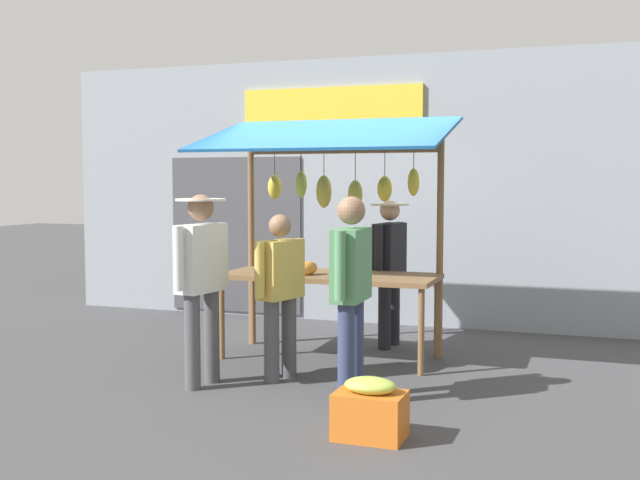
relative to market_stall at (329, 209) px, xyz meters
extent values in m
plane|color=#424244|center=(-0.02, 0.03, -1.54)|extent=(40.00, 40.00, 0.00)
cube|color=#8C939E|center=(-0.02, -2.17, 0.16)|extent=(9.00, 0.25, 3.40)
cube|color=yellow|center=(0.66, -2.02, 1.21)|extent=(2.40, 0.06, 0.56)
cube|color=#47474C|center=(2.04, -2.03, -0.44)|extent=(1.90, 0.04, 2.10)
cube|color=brown|center=(-0.02, 0.03, -0.69)|extent=(2.20, 0.90, 0.05)
cylinder|color=brown|center=(1.02, 0.42, -1.13)|extent=(0.06, 0.06, 0.83)
cylinder|color=brown|center=(-1.06, 0.42, -1.13)|extent=(0.06, 0.06, 0.83)
cylinder|color=brown|center=(1.02, -0.36, -1.13)|extent=(0.06, 0.06, 0.83)
cylinder|color=brown|center=(-1.06, -0.36, -1.13)|extent=(0.06, 0.06, 0.83)
cylinder|color=brown|center=(1.04, -0.37, -0.37)|extent=(0.07, 0.07, 2.35)
cylinder|color=brown|center=(-1.08, -0.37, -0.37)|extent=(0.07, 0.07, 2.35)
cylinder|color=brown|center=(-0.02, -0.37, 0.61)|extent=(2.12, 0.06, 0.06)
cube|color=#19518C|center=(-0.02, 0.18, 0.76)|extent=(2.50, 1.46, 0.39)
cylinder|color=brown|center=(-0.80, -0.33, 0.51)|extent=(0.01, 0.01, 0.19)
ellipsoid|color=yellow|center=(-0.80, -0.33, 0.28)|extent=(0.13, 0.15, 0.28)
cylinder|color=brown|center=(-0.49, -0.34, 0.47)|extent=(0.01, 0.01, 0.27)
ellipsoid|color=yellow|center=(-0.49, -0.34, 0.21)|extent=(0.17, 0.20, 0.27)
cylinder|color=brown|center=(-0.18, -0.32, 0.45)|extent=(0.01, 0.01, 0.31)
ellipsoid|color=gold|center=(-0.18, -0.32, 0.15)|extent=(0.23, 0.23, 0.29)
cylinder|color=brown|center=(0.17, -0.32, 0.48)|extent=(0.01, 0.01, 0.26)
ellipsoid|color=gold|center=(0.17, -0.32, 0.18)|extent=(0.25, 0.26, 0.35)
cylinder|color=brown|center=(0.44, -0.36, 0.50)|extent=(0.01, 0.01, 0.21)
ellipsoid|color=#B2CC4C|center=(0.44, -0.36, 0.25)|extent=(0.19, 0.20, 0.29)
cylinder|color=brown|center=(0.76, -0.38, 0.48)|extent=(0.01, 0.01, 0.25)
ellipsoid|color=yellow|center=(0.76, -0.38, 0.22)|extent=(0.18, 0.20, 0.26)
ellipsoid|color=orange|center=(0.16, 0.19, -0.59)|extent=(0.22, 0.26, 0.14)
ellipsoid|color=gold|center=(-0.21, -0.06, -0.61)|extent=(0.21, 0.21, 0.10)
sphere|color=#729E4C|center=(0.46, 0.15, -0.56)|extent=(0.20, 0.20, 0.20)
cylinder|color=#232328|center=(-0.47, -0.85, -1.14)|extent=(0.14, 0.14, 0.80)
cylinder|color=#232328|center=(-0.44, -0.59, -1.14)|extent=(0.14, 0.14, 0.80)
cube|color=black|center=(-0.45, -0.72, -0.46)|extent=(0.28, 0.51, 0.57)
cylinder|color=black|center=(-0.49, -1.02, -0.43)|extent=(0.09, 0.09, 0.52)
cylinder|color=black|center=(-0.41, -0.42, -0.43)|extent=(0.09, 0.09, 0.52)
sphere|color=tan|center=(-0.45, -0.72, -0.03)|extent=(0.22, 0.22, 0.22)
cylinder|color=beige|center=(-0.45, -0.72, 0.03)|extent=(0.42, 0.42, 0.02)
cylinder|color=navy|center=(-0.68, 1.60, -1.12)|extent=(0.14, 0.14, 0.85)
cylinder|color=navy|center=(-0.68, 1.32, -1.12)|extent=(0.14, 0.14, 0.85)
cube|color=#518C5B|center=(-0.68, 1.46, -0.40)|extent=(0.23, 0.51, 0.60)
cylinder|color=#518C5B|center=(-0.69, 1.77, -0.37)|extent=(0.09, 0.09, 0.55)
cylinder|color=#518C5B|center=(-0.68, 1.14, -0.37)|extent=(0.09, 0.09, 0.55)
sphere|color=#8C664C|center=(-0.68, 1.46, 0.05)|extent=(0.23, 0.23, 0.23)
cylinder|color=#4C4C51|center=(0.17, 1.12, -1.16)|extent=(0.14, 0.14, 0.76)
cylinder|color=#4C4C51|center=(0.10, 0.88, -1.16)|extent=(0.14, 0.14, 0.76)
cube|color=gold|center=(0.14, 1.00, -0.52)|extent=(0.34, 0.50, 0.54)
cylinder|color=gold|center=(0.22, 1.27, -0.50)|extent=(0.09, 0.09, 0.49)
cylinder|color=gold|center=(0.05, 0.72, -0.50)|extent=(0.09, 0.09, 0.49)
sphere|color=#8C664C|center=(0.14, 1.00, -0.12)|extent=(0.21, 0.21, 0.21)
cylinder|color=#4C4C51|center=(0.74, 1.57, -1.12)|extent=(0.14, 0.14, 0.85)
cylinder|color=#4C4C51|center=(0.69, 1.29, -1.12)|extent=(0.14, 0.14, 0.85)
cube|color=silver|center=(0.71, 1.43, -0.39)|extent=(0.30, 0.54, 0.60)
cylinder|color=silver|center=(0.77, 1.74, -0.37)|extent=(0.09, 0.09, 0.55)
cylinder|color=silver|center=(0.66, 1.12, -0.37)|extent=(0.09, 0.09, 0.55)
sphere|color=#8C664C|center=(0.71, 1.43, 0.05)|extent=(0.23, 0.23, 0.23)
cylinder|color=beige|center=(0.71, 1.43, 0.12)|extent=(0.44, 0.44, 0.02)
cube|color=#D1661E|center=(-1.09, 2.32, -1.38)|extent=(0.50, 0.35, 0.33)
ellipsoid|color=#B2CC4C|center=(-1.09, 2.32, -1.16)|extent=(0.38, 0.26, 0.12)
camera|label=1|loc=(-2.56, 7.56, 0.29)|focal=43.80mm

